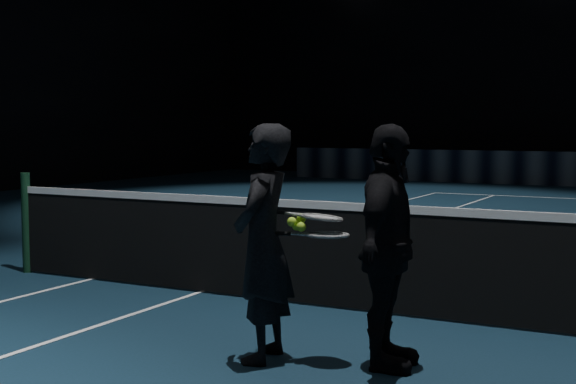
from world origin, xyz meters
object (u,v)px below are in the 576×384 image
player_a (263,243)px  racket_lower (328,235)px  player_b (387,247)px  racket_upper (322,217)px  tennis_balls (300,224)px

player_a → racket_lower: 0.46m
player_b → racket_lower: player_b is taller
racket_lower → racket_upper: racket_upper is taller
racket_lower → racket_upper: size_ratio=1.00×
player_a → tennis_balls: bearing=96.7°
player_b → racket_upper: size_ratio=2.41×
player_b → tennis_balls: 0.61m
player_a → tennis_balls: size_ratio=13.64×
racket_upper → tennis_balls: bearing=-170.4°
racket_lower → racket_upper: bearing=141.3°
player_b → tennis_balls: size_ratio=13.64×
player_a → racket_upper: (0.37, 0.15, 0.18)m
racket_lower → tennis_balls: 0.21m
player_a → racket_lower: bearing=95.6°
player_b → racket_upper: bearing=93.1°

